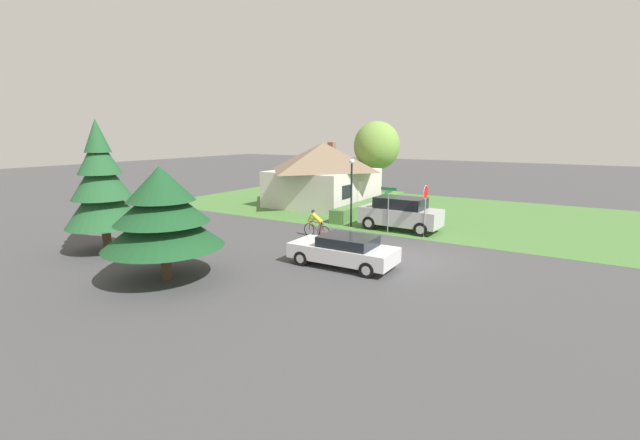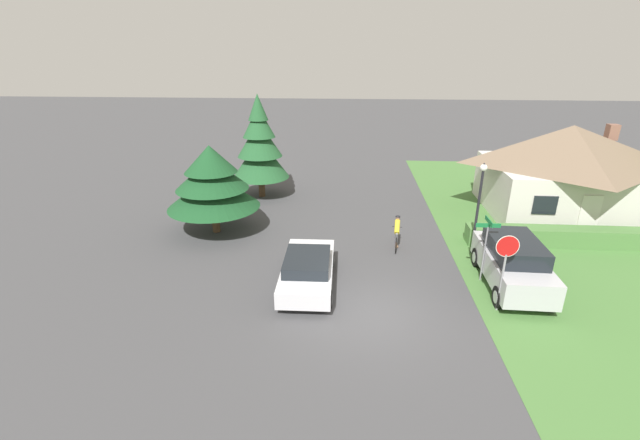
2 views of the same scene
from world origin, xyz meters
name	(u,v)px [view 1 (image 1 of 2)]	position (x,y,z in m)	size (l,w,h in m)	color
ground_plane	(404,259)	(0.00, 0.00, 0.00)	(140.00, 140.00, 0.00)	#424244
grass_verge_right	(410,210)	(11.66, 4.00, 0.01)	(16.00, 36.00, 0.01)	#477538
cottage_house	(323,173)	(10.53, 10.60, 2.45)	(8.16, 6.89, 4.72)	beige
hedge_row	(372,206)	(9.68, 6.13, 0.42)	(10.18, 0.90, 0.84)	#4C7A3D
sedan_left_lane	(344,250)	(-2.31, 1.76, 0.67)	(1.96, 4.42, 1.30)	silver
cyclist	(317,224)	(1.31, 5.36, 0.71)	(0.44, 1.74, 1.47)	black
parked_suv_right	(400,213)	(5.24, 2.28, 0.96)	(2.01, 4.52, 1.88)	#B7B7BC
stop_sign	(425,200)	(4.27, 0.56, 1.98)	(0.75, 0.07, 2.77)	gray
street_lamp	(352,182)	(4.58, 5.06, 2.66)	(0.30, 0.30, 4.04)	black
street_name_sign	(388,201)	(4.28, 2.63, 1.76)	(0.90, 0.90, 2.52)	gray
conifer_tall_near	(162,213)	(-7.28, 6.61, 2.55)	(4.37, 4.37, 4.26)	#4C3823
conifer_tall_far	(101,186)	(-6.14, 12.19, 3.07)	(3.35, 3.35, 6.04)	#4C3823
deciduous_tree_right	(377,146)	(16.72, 9.05, 4.35)	(3.91, 3.91, 6.41)	#4C3823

